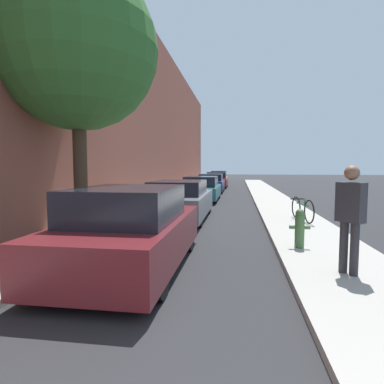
{
  "coord_description": "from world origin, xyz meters",
  "views": [
    {
      "loc": [
        1.1,
        0.02,
        1.81
      ],
      "look_at": [
        -0.42,
        10.35,
        0.98
      ],
      "focal_mm": 29.65,
      "sensor_mm": 36.0,
      "label": 1
    }
  ],
  "objects_px": {
    "parked_car_champagne": "(219,178)",
    "fire_hydrant": "(300,228)",
    "parked_car_red": "(217,180)",
    "pedestrian": "(350,212)",
    "parked_car_navy": "(211,183)",
    "parked_car_teal": "(202,189)",
    "street_tree_near": "(77,49)",
    "bicycle": "(302,209)",
    "parked_car_grey": "(179,201)",
    "parked_car_maroon": "(130,230)"
  },
  "relations": [
    {
      "from": "parked_car_champagne",
      "to": "fire_hydrant",
      "type": "bearing_deg",
      "value": -82.81
    },
    {
      "from": "parked_car_red",
      "to": "pedestrian",
      "type": "xyz_separation_m",
      "value": [
        3.62,
        -22.59,
        0.46
      ]
    },
    {
      "from": "parked_car_champagne",
      "to": "parked_car_navy",
      "type": "bearing_deg",
      "value": -89.41
    },
    {
      "from": "parked_car_teal",
      "to": "parked_car_champagne",
      "type": "height_order",
      "value": "parked_car_champagne"
    },
    {
      "from": "parked_car_navy",
      "to": "street_tree_near",
      "type": "xyz_separation_m",
      "value": [
        -2.02,
        -15.17,
        4.06
      ]
    },
    {
      "from": "street_tree_near",
      "to": "bicycle",
      "type": "xyz_separation_m",
      "value": [
        5.94,
        2.77,
        -4.19
      ]
    },
    {
      "from": "fire_hydrant",
      "to": "parked_car_champagne",
      "type": "bearing_deg",
      "value": 97.19
    },
    {
      "from": "parked_car_red",
      "to": "pedestrian",
      "type": "distance_m",
      "value": 22.88
    },
    {
      "from": "fire_hydrant",
      "to": "parked_car_grey",
      "type": "bearing_deg",
      "value": 130.08
    },
    {
      "from": "parked_car_grey",
      "to": "pedestrian",
      "type": "bearing_deg",
      "value": -55.81
    },
    {
      "from": "pedestrian",
      "to": "bicycle",
      "type": "bearing_deg",
      "value": -43.12
    },
    {
      "from": "fire_hydrant",
      "to": "bicycle",
      "type": "xyz_separation_m",
      "value": [
        0.71,
        3.45,
        -0.05
      ]
    },
    {
      "from": "parked_car_navy",
      "to": "parked_car_teal",
      "type": "bearing_deg",
      "value": -90.43
    },
    {
      "from": "parked_car_navy",
      "to": "parked_car_red",
      "type": "height_order",
      "value": "parked_car_red"
    },
    {
      "from": "parked_car_red",
      "to": "fire_hydrant",
      "type": "distance_m",
      "value": 21.22
    },
    {
      "from": "street_tree_near",
      "to": "fire_hydrant",
      "type": "xyz_separation_m",
      "value": [
        5.23,
        -0.68,
        -4.14
      ]
    },
    {
      "from": "parked_car_red",
      "to": "pedestrian",
      "type": "bearing_deg",
      "value": -80.9
    },
    {
      "from": "parked_car_grey",
      "to": "parked_car_champagne",
      "type": "bearing_deg",
      "value": 90.04
    },
    {
      "from": "parked_car_maroon",
      "to": "parked_car_champagne",
      "type": "bearing_deg",
      "value": 90.29
    },
    {
      "from": "parked_car_maroon",
      "to": "parked_car_grey",
      "type": "distance_m",
      "value": 5.41
    },
    {
      "from": "parked_car_navy",
      "to": "fire_hydrant",
      "type": "bearing_deg",
      "value": -78.55
    },
    {
      "from": "bicycle",
      "to": "parked_car_maroon",
      "type": "bearing_deg",
      "value": -139.3
    },
    {
      "from": "street_tree_near",
      "to": "fire_hydrant",
      "type": "relative_size",
      "value": 8.04
    },
    {
      "from": "parked_car_teal",
      "to": "bicycle",
      "type": "xyz_separation_m",
      "value": [
        3.96,
        -6.66,
        -0.13
      ]
    },
    {
      "from": "parked_car_maroon",
      "to": "pedestrian",
      "type": "bearing_deg",
      "value": -1.94
    },
    {
      "from": "parked_car_teal",
      "to": "parked_car_champagne",
      "type": "relative_size",
      "value": 1.0
    },
    {
      "from": "parked_car_navy",
      "to": "bicycle",
      "type": "relative_size",
      "value": 2.48
    },
    {
      "from": "parked_car_teal",
      "to": "parked_car_red",
      "type": "xyz_separation_m",
      "value": [
        0.09,
        10.88,
        0.02
      ]
    },
    {
      "from": "parked_car_grey",
      "to": "parked_car_navy",
      "type": "bearing_deg",
      "value": 89.55
    },
    {
      "from": "bicycle",
      "to": "parked_car_grey",
      "type": "bearing_deg",
      "value": 162.18
    },
    {
      "from": "parked_car_champagne",
      "to": "street_tree_near",
      "type": "bearing_deg",
      "value": -94.27
    },
    {
      "from": "parked_car_red",
      "to": "pedestrian",
      "type": "height_order",
      "value": "pedestrian"
    },
    {
      "from": "parked_car_maroon",
      "to": "fire_hydrant",
      "type": "xyz_separation_m",
      "value": [
        3.18,
        1.48,
        -0.14
      ]
    },
    {
      "from": "parked_car_navy",
      "to": "bicycle",
      "type": "xyz_separation_m",
      "value": [
        3.92,
        -12.4,
        -0.14
      ]
    },
    {
      "from": "parked_car_maroon",
      "to": "parked_car_red",
      "type": "distance_m",
      "value": 22.47
    },
    {
      "from": "parked_car_navy",
      "to": "parked_car_red",
      "type": "distance_m",
      "value": 5.13
    },
    {
      "from": "parked_car_red",
      "to": "street_tree_near",
      "type": "bearing_deg",
      "value": -95.82
    },
    {
      "from": "parked_car_grey",
      "to": "parked_car_teal",
      "type": "distance_m",
      "value": 6.18
    },
    {
      "from": "parked_car_maroon",
      "to": "pedestrian",
      "type": "distance_m",
      "value": 3.66
    },
    {
      "from": "parked_car_maroon",
      "to": "bicycle",
      "type": "bearing_deg",
      "value": 51.75
    },
    {
      "from": "parked_car_grey",
      "to": "parked_car_champagne",
      "type": "relative_size",
      "value": 1.04
    },
    {
      "from": "parked_car_navy",
      "to": "parked_car_grey",
      "type": "bearing_deg",
      "value": -90.45
    },
    {
      "from": "pedestrian",
      "to": "fire_hydrant",
      "type": "bearing_deg",
      "value": -24.43
    },
    {
      "from": "parked_car_champagne",
      "to": "parked_car_grey",
      "type": "bearing_deg",
      "value": -89.96
    },
    {
      "from": "parked_car_navy",
      "to": "bicycle",
      "type": "bearing_deg",
      "value": -72.46
    },
    {
      "from": "fire_hydrant",
      "to": "bicycle",
      "type": "relative_size",
      "value": 0.47
    },
    {
      "from": "parked_car_maroon",
      "to": "parked_car_red",
      "type": "xyz_separation_m",
      "value": [
        0.02,
        22.47,
        -0.04
      ]
    },
    {
      "from": "parked_car_navy",
      "to": "parked_car_champagne",
      "type": "bearing_deg",
      "value": 90.59
    },
    {
      "from": "street_tree_near",
      "to": "fire_hydrant",
      "type": "distance_m",
      "value": 6.71
    },
    {
      "from": "parked_car_maroon",
      "to": "parked_car_navy",
      "type": "height_order",
      "value": "parked_car_maroon"
    }
  ]
}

